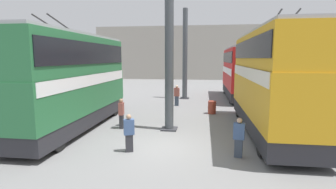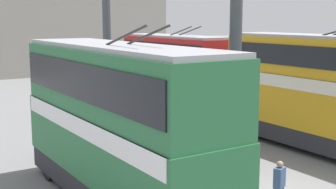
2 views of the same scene
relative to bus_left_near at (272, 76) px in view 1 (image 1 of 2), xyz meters
The scene contains 12 objects.
ground_plane 6.62m from the bus_left_near, 119.50° to the left, with size 240.00×240.00×0.00m, color slate.
depot_back_wall 33.80m from the bus_left_near, ahead, with size 0.50×36.00×9.48m.
support_column_near 5.28m from the bus_left_near, 91.31° to the left, with size 0.83×0.83×8.33m.
support_column_far 12.16m from the bus_left_near, 25.25° to the left, with size 0.83×0.83×8.33m.
bus_left_near is the anchor object (origin of this frame).
bus_left_far 11.84m from the bus_left_near, ahead, with size 9.54×2.54×5.41m.
bus_right_near 10.35m from the bus_left_near, 93.77° to the left, with size 9.87×2.54×5.70m.
person_by_right_row 8.05m from the bus_left_near, 91.70° to the left, with size 0.44×0.28×1.65m.
person_aisle_foreground 7.62m from the bus_left_near, 120.05° to the left, with size 0.38×0.48×1.57m.
person_aisle_midway 9.17m from the bus_left_near, 38.08° to the left, with size 0.27×0.44×1.68m.
person_by_left_row 4.68m from the bus_left_near, 151.65° to the left, with size 0.32×0.46×1.56m.
oil_drum 5.73m from the bus_left_near, 32.61° to the left, with size 0.58×0.58×0.88m.
Camera 1 is at (-10.77, -1.82, 3.81)m, focal length 28.00 mm.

